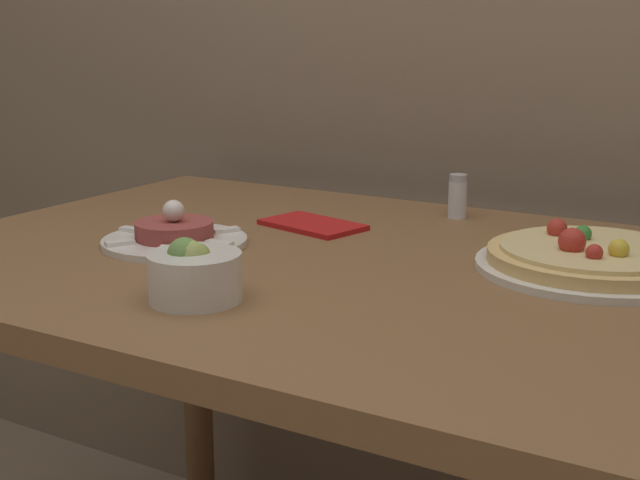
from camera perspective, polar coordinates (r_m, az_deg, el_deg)
name	(u,v)px	position (r m, az deg, el deg)	size (l,w,h in m)	color
dining_table	(358,336)	(1.23, 2.43, -6.15)	(1.26, 0.83, 0.78)	brown
pizza_plate	(594,258)	(1.20, 17.14, -1.13)	(0.30, 0.30, 0.06)	silver
tartare_plate	(174,236)	(1.30, -9.30, 0.27)	(0.21, 0.21, 0.07)	silver
small_bowl	(194,272)	(1.03, -8.10, -2.03)	(0.11, 0.11, 0.07)	silver
napkin	(313,225)	(1.39, -0.48, 0.98)	(0.17, 0.13, 0.01)	red
salt_shaker	(458,196)	(1.47, 8.80, 2.78)	(0.03, 0.03, 0.07)	silver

